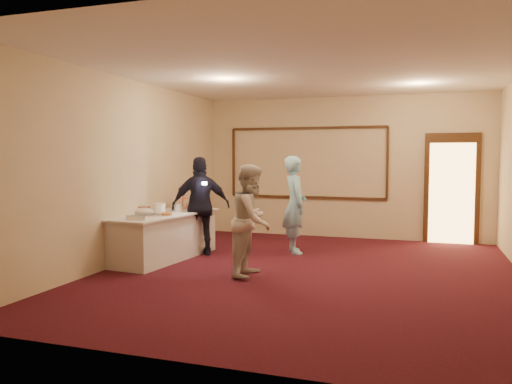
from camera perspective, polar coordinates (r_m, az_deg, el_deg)
floor at (r=7.54m, az=6.00°, el=-9.21°), size 7.00×7.00×0.00m
room_walls at (r=7.35m, az=6.12°, el=6.36°), size 6.04×7.04×3.02m
wall_molding at (r=10.90m, az=5.82°, el=3.35°), size 3.45×0.04×1.55m
doorway at (r=10.67m, az=21.45°, el=0.29°), size 1.05×0.07×2.20m
buffet_table at (r=8.61m, az=-10.49°, el=-4.96°), size 1.12×2.36×0.77m
pavlova_tray at (r=7.90m, az=-12.67°, el=-2.44°), size 0.38×0.52×0.18m
cupcake_stand at (r=9.41m, az=-8.37°, el=-0.76°), size 0.33×0.33×0.49m
plate_stack_a at (r=8.67m, az=-10.91°, el=-1.81°), size 0.20×0.20×0.16m
plate_stack_b at (r=8.84m, az=-8.97°, el=-1.73°), size 0.18×0.18×0.15m
tart at (r=8.21m, az=-10.35°, el=-2.53°), size 0.25×0.25×0.05m
man at (r=8.95m, az=4.45°, el=-1.45°), size 0.66×0.75×1.74m
woman at (r=7.22m, az=-0.48°, el=-3.24°), size 0.62×0.79×1.62m
guest at (r=8.79m, az=-6.32°, el=-1.60°), size 1.09×0.83×1.73m
camera_flash at (r=8.48m, az=-5.91°, el=0.99°), size 0.08×0.06×0.05m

